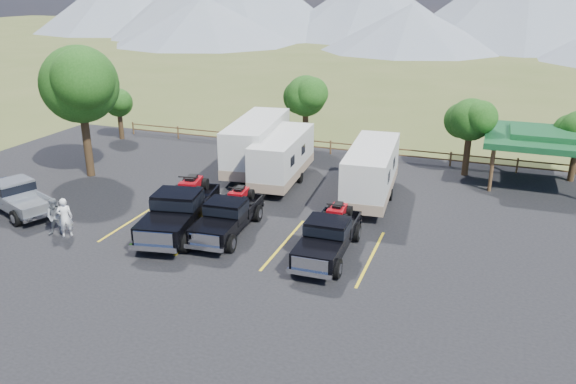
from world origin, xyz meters
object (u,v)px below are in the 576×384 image
(person_b, at_px, (56,217))
(person_a, at_px, (65,217))
(rig_right, at_px, (329,235))
(trailer_center, at_px, (282,158))
(trailer_right, at_px, (371,173))
(tree_big_nw, at_px, (79,84))
(rig_center, at_px, (228,215))
(rig_left, at_px, (180,209))
(pickup_silver, at_px, (16,196))
(pavilion, at_px, (542,137))
(trailer_left, at_px, (257,145))

(person_b, bearing_deg, person_a, -30.78)
(rig_right, relative_size, trailer_center, 0.69)
(rig_right, xyz_separation_m, trailer_right, (0.29, 7.03, 0.65))
(tree_big_nw, relative_size, rig_right, 1.37)
(rig_right, bearing_deg, trailer_right, 86.26)
(rig_center, bearing_deg, rig_left, -172.54)
(tree_big_nw, distance_m, rig_right, 18.15)
(trailer_center, xyz_separation_m, pickup_silver, (-11.16, -8.95, -0.63))
(rig_center, relative_size, trailer_right, 0.66)
(rig_right, bearing_deg, tree_big_nw, 160.95)
(trailer_center, distance_m, person_b, 12.77)
(person_a, relative_size, person_b, 1.05)
(tree_big_nw, xyz_separation_m, person_a, (4.81, -7.72, -4.62))
(rig_center, relative_size, rig_right, 1.00)
(rig_left, bearing_deg, person_b, -164.81)
(pavilion, bearing_deg, trailer_right, -143.74)
(person_b, bearing_deg, tree_big_nw, 89.08)
(rig_right, xyz_separation_m, person_b, (-12.45, -2.40, -0.02))
(tree_big_nw, bearing_deg, rig_left, -29.03)
(person_a, bearing_deg, pavilion, 176.03)
(rig_left, relative_size, person_a, 3.69)
(trailer_left, xyz_separation_m, trailer_right, (7.70, -2.54, -0.14))
(pickup_silver, distance_m, person_a, 4.67)
(trailer_right, height_order, pickup_silver, trailer_right)
(pavilion, distance_m, person_a, 26.07)
(tree_big_nw, height_order, pavilion, tree_big_nw)
(rig_center, relative_size, trailer_left, 0.60)
(rig_center, relative_size, person_a, 3.03)
(trailer_center, bearing_deg, tree_big_nw, -170.69)
(trailer_center, bearing_deg, person_a, -126.88)
(trailer_left, relative_size, trailer_center, 1.13)
(trailer_left, distance_m, person_a, 12.82)
(rig_left, distance_m, trailer_left, 9.50)
(person_b, bearing_deg, rig_right, -18.98)
(trailer_center, xyz_separation_m, person_b, (-7.28, -10.48, -0.62))
(trailer_center, bearing_deg, rig_left, -109.17)
(trailer_right, relative_size, pickup_silver, 1.47)
(pavilion, bearing_deg, rig_center, -137.43)
(trailer_center, relative_size, pickup_silver, 1.42)
(rig_right, bearing_deg, rig_center, 172.23)
(rig_right, bearing_deg, person_b, -170.50)
(tree_big_nw, relative_size, person_b, 4.40)
(person_a, bearing_deg, pickup_silver, -60.21)
(trailer_center, bearing_deg, trailer_left, 142.29)
(pavilion, bearing_deg, trailer_left, -167.10)
(tree_big_nw, height_order, pickup_silver, tree_big_nw)
(trailer_left, bearing_deg, person_a, -118.00)
(tree_big_nw, height_order, rig_left, tree_big_nw)
(tree_big_nw, relative_size, pickup_silver, 1.33)
(rig_left, height_order, person_a, rig_left)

